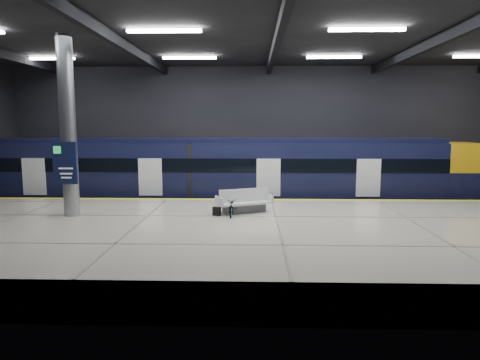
{
  "coord_description": "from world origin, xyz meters",
  "views": [
    {
      "loc": [
        -0.89,
        -17.31,
        4.62
      ],
      "look_at": [
        -1.46,
        1.5,
        2.2
      ],
      "focal_mm": 32.0,
      "sensor_mm": 36.0,
      "label": 1
    }
  ],
  "objects": [
    {
      "name": "ground",
      "position": [
        0.0,
        0.0,
        0.0
      ],
      "size": [
        30.0,
        30.0,
        0.0
      ],
      "primitive_type": "plane",
      "color": "black",
      "rests_on": "ground"
    },
    {
      "name": "room_shell",
      "position": [
        -0.0,
        0.0,
        5.72
      ],
      "size": [
        30.1,
        16.1,
        8.05
      ],
      "color": "black",
      "rests_on": "ground"
    },
    {
      "name": "platform",
      "position": [
        0.0,
        -2.5,
        0.55
      ],
      "size": [
        30.0,
        11.0,
        1.1
      ],
      "primitive_type": "cube",
      "color": "beige",
      "rests_on": "ground"
    },
    {
      "name": "safety_strip",
      "position": [
        0.0,
        2.75,
        1.11
      ],
      "size": [
        30.0,
        0.4,
        0.01
      ],
      "primitive_type": "cube",
      "color": "gold",
      "rests_on": "platform"
    },
    {
      "name": "rails",
      "position": [
        0.0,
        5.5,
        0.08
      ],
      "size": [
        30.0,
        1.52,
        0.16
      ],
      "color": "gray",
      "rests_on": "ground"
    },
    {
      "name": "train",
      "position": [
        -1.31,
        5.5,
        2.06
      ],
      "size": [
        29.4,
        2.84,
        3.79
      ],
      "color": "black",
      "rests_on": "ground"
    },
    {
      "name": "bench",
      "position": [
        -1.24,
        -0.26,
        1.44
      ],
      "size": [
        2.38,
        1.73,
        0.97
      ],
      "rotation": [
        0.0,
        0.0,
        0.42
      ],
      "color": "#595B60",
      "rests_on": "platform"
    },
    {
      "name": "bicycle",
      "position": [
        -1.7,
        -0.94,
        1.46
      ],
      "size": [
        0.51,
        1.37,
        0.72
      ],
      "primitive_type": "imported",
      "rotation": [
        0.0,
        0.0,
        -0.02
      ],
      "color": "#99999E",
      "rests_on": "platform"
    },
    {
      "name": "pannier_bag",
      "position": [
        -2.3,
        -0.94,
        1.28
      ],
      "size": [
        0.35,
        0.29,
        0.35
      ],
      "primitive_type": "cube",
      "rotation": [
        0.0,
        0.0,
        -0.43
      ],
      "color": "black",
      "rests_on": "platform"
    },
    {
      "name": "info_column",
      "position": [
        -8.0,
        -1.03,
        4.46
      ],
      "size": [
        0.9,
        0.78,
        6.9
      ],
      "color": "#9EA0A5",
      "rests_on": "platform"
    }
  ]
}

